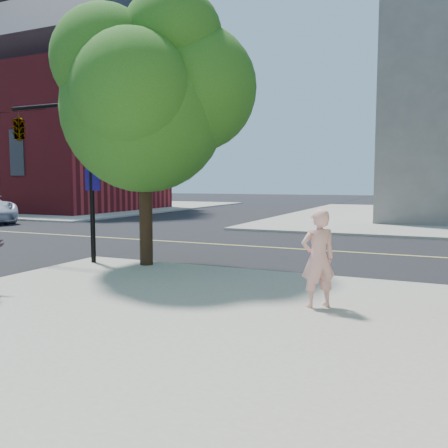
% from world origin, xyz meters
% --- Properties ---
extents(ground, '(140.00, 140.00, 0.00)m').
position_xyz_m(ground, '(0.00, 0.00, 0.00)').
color(ground, black).
rests_on(ground, ground).
extents(road_ew, '(140.00, 9.00, 0.01)m').
position_xyz_m(road_ew, '(0.00, 4.50, 0.01)').
color(road_ew, black).
rests_on(road_ew, ground).
extents(sidewalk_nw, '(26.00, 25.00, 0.12)m').
position_xyz_m(sidewalk_nw, '(-23.00, 21.50, 0.06)').
color(sidewalk_nw, '#9A9888').
rests_on(sidewalk_nw, ground).
extents(church, '(15.20, 12.00, 14.40)m').
position_xyz_m(church, '(-20.00, 18.00, 7.18)').
color(church, maroon).
rests_on(church, sidewalk_nw).
extents(man_on_phone, '(0.72, 0.68, 1.65)m').
position_xyz_m(man_on_phone, '(5.94, -2.76, 0.95)').
color(man_on_phone, '#E8A399').
rests_on(man_on_phone, sidewalk_se).
extents(street_tree, '(5.05, 4.59, 6.70)m').
position_xyz_m(street_tree, '(1.17, -0.49, 4.44)').
color(street_tree, black).
rests_on(street_tree, sidewalk_se).
extents(signal_pole, '(3.83, 0.43, 4.32)m').
position_xyz_m(signal_pole, '(-2.50, -0.78, 3.65)').
color(signal_pole, black).
rests_on(signal_pole, sidewalk_se).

